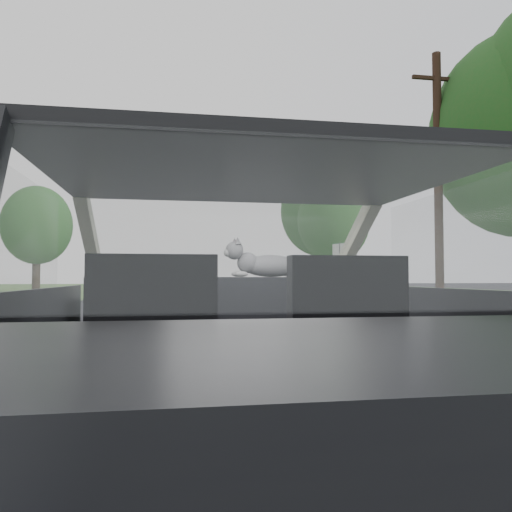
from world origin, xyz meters
name	(u,v)px	position (x,y,z in m)	size (l,w,h in m)	color
ground	(240,487)	(0.00, 0.00, 0.00)	(140.00, 140.00, 0.00)	#383841
subject_car	(240,334)	(0.00, 0.00, 0.72)	(1.80, 4.00, 1.45)	black
dashboard	(226,302)	(0.00, 0.62, 0.85)	(1.58, 0.45, 0.30)	black
driver_seat	(154,306)	(-0.40, -0.29, 0.88)	(0.50, 0.72, 0.42)	black
passenger_seat	(339,304)	(0.40, -0.29, 0.88)	(0.50, 0.72, 0.42)	black
steering_wheel	(157,292)	(-0.40, 0.33, 0.92)	(0.36, 0.36, 0.04)	black
cat	(271,265)	(0.27, 0.59, 1.08)	(0.52, 0.16, 0.23)	#9F9FA2
guardrail	(351,293)	(4.30, 10.00, 0.58)	(0.05, 90.00, 0.32)	#A4A7AD
other_car	(194,282)	(0.81, 22.31, 0.75)	(1.79, 4.54, 1.49)	#ACACAC
highway_sign	(340,273)	(6.19, 16.16, 1.17)	(0.09, 0.93, 2.33)	#175420
utility_pole	(438,182)	(7.03, 10.36, 3.66)	(0.24, 0.24, 7.32)	black
tree_2	(334,237)	(10.42, 29.48, 3.65)	(4.82, 4.82, 7.31)	#1C4D1B
tree_3	(320,229)	(12.06, 37.82, 5.03)	(6.64, 6.64, 10.06)	#1C4D1B
tree_6	(37,241)	(-8.78, 31.36, 3.32)	(4.38, 4.38, 6.64)	#1C4D1B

